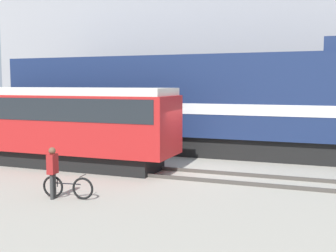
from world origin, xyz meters
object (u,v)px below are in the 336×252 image
at_px(streetcar, 46,121).
at_px(person, 53,168).
at_px(bicycle, 68,187).
at_px(freight_locomotive, 186,103).

distance_m(streetcar, person, 5.86).
xyz_separation_m(streetcar, bicycle, (4.01, -4.32, -1.58)).
height_order(streetcar, bicycle, streetcar).
bearing_deg(freight_locomotive, streetcar, -132.18).
relative_size(freight_locomotive, person, 11.96).
bearing_deg(streetcar, person, -51.33).
height_order(streetcar, person, streetcar).
bearing_deg(person, bicycle, 26.38).
xyz_separation_m(freight_locomotive, person, (-1.09, -9.70, -1.60)).
bearing_deg(streetcar, bicycle, -47.10).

